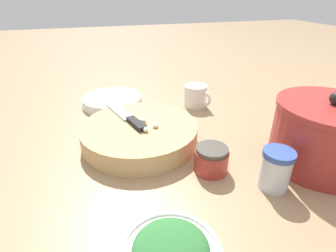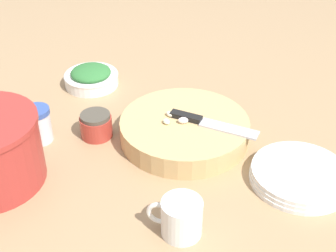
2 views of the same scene
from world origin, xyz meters
name	(u,v)px [view 1 (image 1 of 2)]	position (x,y,z in m)	size (l,w,h in m)	color
ground_plane	(168,144)	(0.00, 0.00, 0.00)	(5.00, 5.00, 0.00)	#997A56
cutting_board	(140,134)	(-0.03, -0.07, 0.03)	(0.31, 0.31, 0.05)	tan
chef_knife	(127,117)	(-0.08, -0.09, 0.06)	(0.21, 0.09, 0.01)	black
garlic_cloves	(147,124)	(-0.02, -0.05, 0.06)	(0.07, 0.05, 0.02)	white
spice_jar	(276,169)	(0.23, 0.16, 0.04)	(0.06, 0.06, 0.09)	silver
coffee_mug	(196,96)	(-0.22, 0.17, 0.04)	(0.10, 0.08, 0.08)	silver
plate_stack	(113,101)	(-0.32, -0.11, 0.01)	(0.21, 0.21, 0.03)	silver
honey_jar	(211,159)	(0.14, 0.06, 0.03)	(0.08, 0.08, 0.06)	#9E3328
stock_pot	(325,135)	(0.19, 0.32, 0.08)	(0.24, 0.24, 0.18)	#9E2D28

